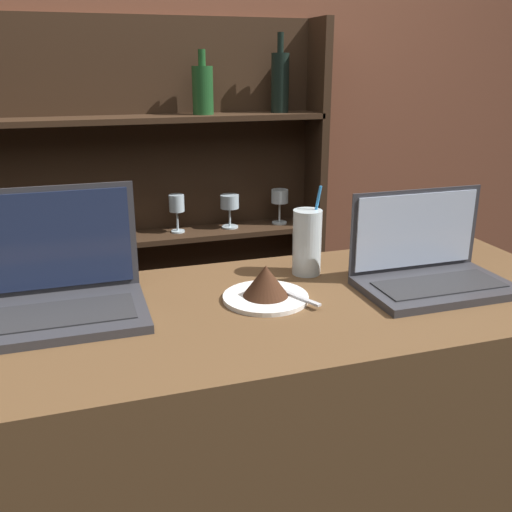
{
  "coord_description": "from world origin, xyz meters",
  "views": [
    {
      "loc": [
        -0.24,
        -0.77,
        1.55
      ],
      "look_at": [
        0.1,
        0.32,
        1.17
      ],
      "focal_mm": 40.0,
      "sensor_mm": 36.0,
      "label": 1
    }
  ],
  "objects": [
    {
      "name": "laptop_far",
      "position": [
        0.51,
        0.28,
        1.12
      ],
      "size": [
        0.34,
        0.21,
        0.21
      ],
      "color": "#333338",
      "rests_on": "bar_counter"
    },
    {
      "name": "laptop_near",
      "position": [
        -0.3,
        0.38,
        1.13
      ],
      "size": [
        0.34,
        0.24,
        0.25
      ],
      "color": "#333338",
      "rests_on": "bar_counter"
    },
    {
      "name": "cake_plate",
      "position": [
        0.12,
        0.31,
        1.1
      ],
      "size": [
        0.19,
        0.19,
        0.08
      ],
      "color": "white",
      "rests_on": "bar_counter"
    },
    {
      "name": "back_shelf",
      "position": [
        -0.09,
        1.33,
        0.89
      ],
      "size": [
        1.54,
        0.18,
        1.72
      ],
      "color": "#332114",
      "rests_on": "ground_plane"
    },
    {
      "name": "back_wall",
      "position": [
        0.0,
        1.41,
        1.35
      ],
      "size": [
        7.0,
        0.06,
        2.7
      ],
      "color": "brown",
      "rests_on": "ground_plane"
    },
    {
      "name": "water_glass",
      "position": [
        0.27,
        0.44,
        1.15
      ],
      "size": [
        0.07,
        0.07,
        0.21
      ],
      "color": "silver",
      "rests_on": "bar_counter"
    }
  ]
}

